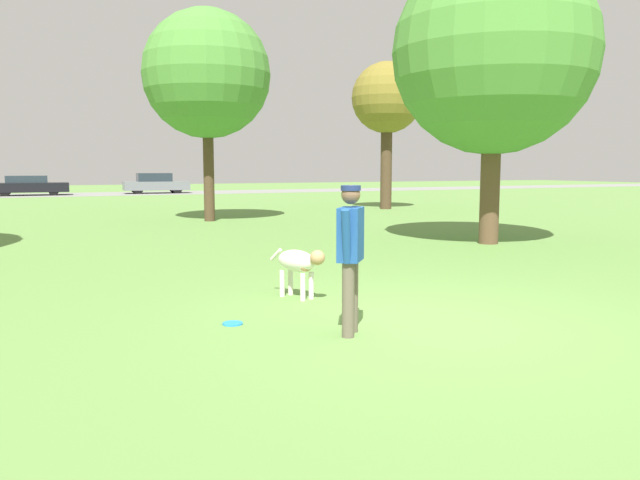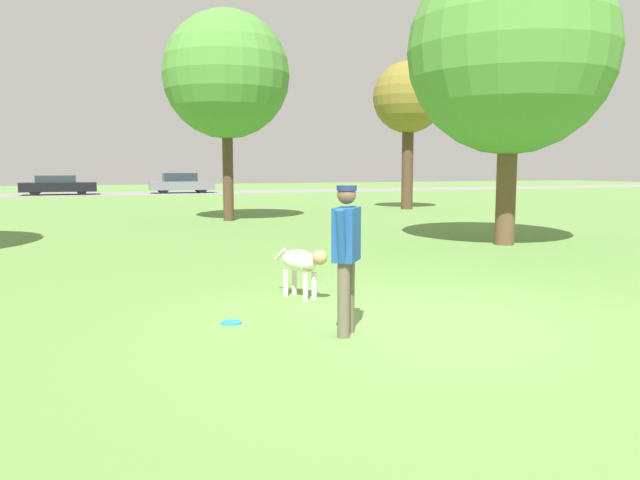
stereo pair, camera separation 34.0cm
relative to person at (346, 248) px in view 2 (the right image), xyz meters
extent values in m
plane|color=#608C42|center=(0.97, 0.06, -0.93)|extent=(120.00, 120.00, 0.00)
cube|color=gray|center=(0.97, 37.46, -0.92)|extent=(120.00, 6.00, 0.01)
cylinder|color=#665B4C|center=(0.07, 0.09, -0.53)|extent=(0.18, 0.18, 0.79)
cylinder|color=#665B4C|center=(-0.07, -0.09, -0.53)|extent=(0.18, 0.18, 0.79)
cube|color=#1E4C93|center=(0.00, 0.00, 0.14)|extent=(0.42, 0.45, 0.56)
cylinder|color=#1E4C93|center=(0.14, 0.18, 0.14)|extent=(0.20, 0.22, 0.57)
cylinder|color=#1E4C93|center=(-0.14, -0.18, 0.14)|extent=(0.20, 0.22, 0.57)
sphere|color=brown|center=(0.00, 0.00, 0.56)|extent=(0.28, 0.28, 0.20)
cylinder|color=navy|center=(0.00, 0.00, 0.63)|extent=(0.29, 0.29, 0.05)
ellipsoid|color=silver|center=(0.21, 1.96, -0.42)|extent=(0.51, 0.70, 0.29)
ellipsoid|color=tan|center=(0.27, 1.80, -0.47)|extent=(0.25, 0.23, 0.16)
sphere|color=tan|center=(0.35, 1.60, -0.34)|extent=(0.26, 0.26, 0.20)
cylinder|color=silver|center=(0.36, 1.81, -0.74)|extent=(0.09, 0.09, 0.36)
cylinder|color=silver|center=(0.21, 1.75, -0.74)|extent=(0.09, 0.09, 0.36)
cylinder|color=silver|center=(0.21, 2.18, -0.74)|extent=(0.09, 0.09, 0.36)
cylinder|color=silver|center=(0.06, 2.12, -0.74)|extent=(0.09, 0.09, 0.36)
cylinder|color=silver|center=(0.05, 2.34, -0.37)|extent=(0.13, 0.22, 0.19)
cylinder|color=#268CE5|center=(-1.01, 0.93, -0.92)|extent=(0.23, 0.23, 0.02)
torus|color=#268CE5|center=(-1.01, 0.93, -0.92)|extent=(0.23, 0.23, 0.02)
cylinder|color=brown|center=(6.59, 5.68, 0.38)|extent=(0.44, 0.44, 2.61)
sphere|color=#4C8938|center=(6.59, 5.68, 3.40)|extent=(4.57, 4.57, 4.57)
cylinder|color=#4C3826|center=(2.29, 14.36, 0.67)|extent=(0.35, 0.35, 3.20)
sphere|color=#4C8938|center=(2.29, 14.36, 3.81)|extent=(4.10, 4.10, 4.10)
cylinder|color=#4C3826|center=(10.64, 17.11, 0.84)|extent=(0.48, 0.48, 3.54)
sphere|color=olive|center=(10.64, 17.11, 3.72)|extent=(2.95, 2.95, 2.95)
cube|color=black|center=(-3.09, 37.31, -0.42)|extent=(4.60, 1.92, 0.58)
cube|color=#232D38|center=(-3.23, 37.31, 0.09)|extent=(2.41, 1.61, 0.44)
cylinder|color=black|center=(-1.71, 38.05, -0.62)|extent=(0.62, 0.22, 0.62)
cylinder|color=black|center=(-1.75, 36.49, -0.62)|extent=(0.62, 0.22, 0.62)
cylinder|color=black|center=(-4.44, 38.12, -0.62)|extent=(0.62, 0.22, 0.62)
cylinder|color=black|center=(-4.48, 36.56, -0.62)|extent=(0.62, 0.22, 0.62)
cube|color=slate|center=(4.67, 37.18, -0.41)|extent=(4.32, 1.84, 0.58)
cube|color=#232D38|center=(4.55, 37.19, 0.16)|extent=(2.27, 1.53, 0.56)
cylinder|color=black|center=(5.98, 37.85, -0.60)|extent=(0.66, 0.23, 0.65)
cylinder|color=black|center=(5.92, 36.42, -0.60)|extent=(0.66, 0.23, 0.65)
cylinder|color=black|center=(3.43, 37.95, -0.60)|extent=(0.66, 0.23, 0.65)
cylinder|color=black|center=(3.37, 36.52, -0.60)|extent=(0.66, 0.23, 0.65)
camera|label=1|loc=(-3.00, -5.73, 0.84)|focal=35.00mm
camera|label=2|loc=(-2.69, -5.86, 0.84)|focal=35.00mm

